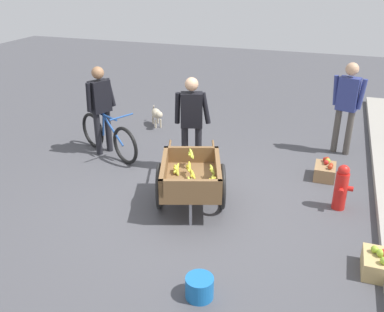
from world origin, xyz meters
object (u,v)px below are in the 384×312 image
Objects in this scene: fruit_cart at (191,179)px; mixed_fruit_crate at (325,171)px; plastic_bucket at (200,287)px; cyclist_person at (101,103)px; bystander_person at (347,100)px; dog at (157,114)px; bicycle at (108,136)px; apple_crate at (378,264)px; fire_hydrant at (341,187)px; vendor_person at (192,117)px.

fruit_cart is 4.10× the size of mixed_fruit_crate.
cyclist_person is at bearing -136.67° from plastic_bucket.
plastic_bucket is 4.58m from bystander_person.
bystander_person is at bearing 169.69° from mixed_fruit_crate.
cyclist_person is 4.27m from bystander_person.
bicycle is at bearing -8.13° from dog.
apple_crate is at bearing 74.41° from fruit_cart.
apple_crate is 2.30m from mixed_fruit_crate.
cyclist_person is 0.96× the size of bystander_person.
cyclist_person is (-1.27, -2.11, 0.50)m from fruit_cart.
dog is at bearing -130.11° from apple_crate.
fire_hydrant is at bearing 150.29° from plastic_bucket.
fire_hydrant is 1.52× the size of apple_crate.
apple_crate is at bearing 49.89° from dog.
fire_hydrant is (2.20, 3.71, 0.06)m from dog.
fire_hydrant reaches higher than plastic_bucket.
fire_hydrant is at bearing 107.52° from fruit_cart.
vendor_person is 3.06m from plastic_bucket.
apple_crate is (1.88, 4.39, -0.23)m from bicycle.
fire_hydrant is 2.65m from plastic_bucket.
cyclist_person is (-0.07, -0.14, 0.58)m from bicycle.
vendor_person reaches higher than mixed_fruit_crate.
dog is at bearing -148.38° from fruit_cart.
plastic_bucket is at bearing 21.73° from fruit_cart.
apple_crate is (-1.00, 1.75, 0.00)m from plastic_bucket.
vendor_person is at bearing 84.11° from cyclist_person.
fruit_cart is 2.53m from apple_crate.
vendor_person is 3.40m from apple_crate.
plastic_bucket is (2.76, 1.04, -0.82)m from vendor_person.
fire_hydrant is 0.41× the size of bystander_person.
fruit_cart reaches higher than plastic_bucket.
bystander_person reaches higher than mixed_fruit_crate.
bystander_person reaches higher than apple_crate.
cyclist_person reaches higher than fruit_cart.
cyclist_person is 5.31× the size of plastic_bucket.
cyclist_person reaches higher than vendor_person.
fire_hydrant is (0.65, 4.08, -0.60)m from cyclist_person.
fire_hydrant is (0.58, 3.95, -0.02)m from bicycle.
bystander_person reaches higher than fire_hydrant.
mixed_fruit_crate is (-0.43, 2.11, -0.81)m from vendor_person.
bicycle reaches higher than mixed_fruit_crate.
mixed_fruit_crate is 0.27× the size of bystander_person.
apple_crate is at bearing 57.66° from vendor_person.
fruit_cart is 1.83m from plastic_bucket.
mixed_fruit_crate is at bearing 69.47° from dog.
bicycle is at bearing -98.35° from fire_hydrant.
fire_hydrant is (0.47, 2.35, -0.60)m from vendor_person.
fruit_cart is at bearing 58.93° from cyclist_person.
plastic_bucket is (4.49, 2.40, -0.15)m from dog.
bicycle reaches higher than plastic_bucket.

